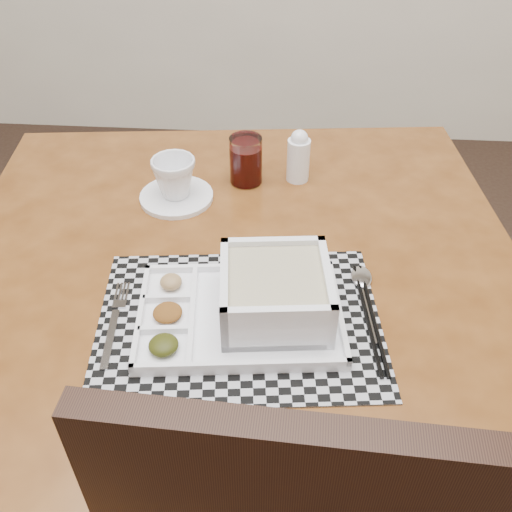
# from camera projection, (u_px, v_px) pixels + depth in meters

# --- Properties ---
(dining_table) EXTENTS (1.13, 1.13, 0.77)m
(dining_table) POSITION_uv_depth(u_px,v_px,m) (239.00, 300.00, 1.05)
(dining_table) COLOR #4F270E
(dining_table) RESTS_ON ground
(placemat) EXTENTS (0.48, 0.37, 0.00)m
(placemat) POSITION_uv_depth(u_px,v_px,m) (239.00, 321.00, 0.91)
(placemat) COLOR #ACADB4
(placemat) RESTS_ON dining_table
(serving_tray) EXTENTS (0.34, 0.25, 0.09)m
(serving_tray) POSITION_uv_depth(u_px,v_px,m) (263.00, 301.00, 0.89)
(serving_tray) COLOR white
(serving_tray) RESTS_ON placemat
(fork) EXTENTS (0.04, 0.19, 0.00)m
(fork) POSITION_uv_depth(u_px,v_px,m) (116.00, 321.00, 0.90)
(fork) COLOR silver
(fork) RESTS_ON placemat
(spoon) EXTENTS (0.04, 0.18, 0.01)m
(spoon) POSITION_uv_depth(u_px,v_px,m) (363.00, 282.00, 0.97)
(spoon) COLOR silver
(spoon) RESTS_ON placemat
(chopsticks) EXTENTS (0.04, 0.24, 0.01)m
(chopsticks) POSITION_uv_depth(u_px,v_px,m) (370.00, 317.00, 0.91)
(chopsticks) COLOR black
(chopsticks) RESTS_ON placemat
(saucer) EXTENTS (0.15, 0.15, 0.01)m
(saucer) POSITION_uv_depth(u_px,v_px,m) (177.00, 197.00, 1.17)
(saucer) COLOR white
(saucer) RESTS_ON dining_table
(cup) EXTENTS (0.11, 0.11, 0.08)m
(cup) POSITION_uv_depth(u_px,v_px,m) (174.00, 178.00, 1.14)
(cup) COLOR white
(cup) RESTS_ON saucer
(juice_glass) EXTENTS (0.07, 0.07, 0.10)m
(juice_glass) POSITION_uv_depth(u_px,v_px,m) (246.00, 162.00, 1.19)
(juice_glass) COLOR white
(juice_glass) RESTS_ON dining_table
(creamer_bottle) EXTENTS (0.05, 0.05, 0.12)m
(creamer_bottle) POSITION_uv_depth(u_px,v_px,m) (298.00, 156.00, 1.19)
(creamer_bottle) COLOR white
(creamer_bottle) RESTS_ON dining_table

